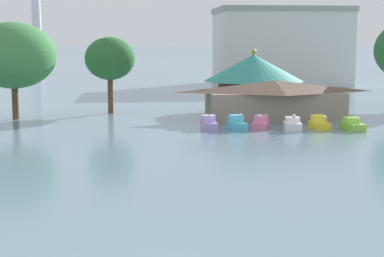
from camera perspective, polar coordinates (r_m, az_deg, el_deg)
The scene contains 11 objects.
pedal_boat_lavender at distance 61.12m, azimuth 1.59°, elevation 0.46°, with size 1.60×2.73×1.63m.
pedal_boat_cyan at distance 60.77m, azimuth 4.21°, elevation 0.42°, with size 1.88×2.48×1.77m.
pedal_boat_pink at distance 62.05m, azimuth 6.44°, elevation 0.50°, with size 2.41×3.31×1.58m.
pedal_boat_white at distance 61.02m, azimuth 9.38°, elevation 0.33°, with size 1.94×2.43×1.73m.
pedal_boat_yellow at distance 62.50m, azimuth 11.82°, elevation 0.46°, with size 1.73×2.67×1.48m.
pedal_boat_lime at distance 62.68m, azimuth 14.77°, elevation 0.33°, with size 1.74×3.00×1.44m.
boathouse at distance 69.45m, azimuth 7.73°, elevation 2.76°, with size 16.22×7.40×4.37m.
green_roof_pavilion at distance 75.72m, azimuth 5.75°, elevation 4.67°, with size 12.24×12.24×7.80m.
shoreline_tree_tall_left at distance 71.44m, azimuth -16.35°, elevation 6.56°, with size 9.52×9.52×10.86m.
shoreline_tree_mid at distance 74.72m, azimuth -7.68°, elevation 6.47°, with size 6.04×6.04×9.23m.
background_building_block at distance 123.96m, azimuth 8.25°, elevation 7.61°, with size 25.64×16.76×15.19m.
Camera 1 is at (-1.26, -20.56, 8.85)m, focal length 57.09 mm.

